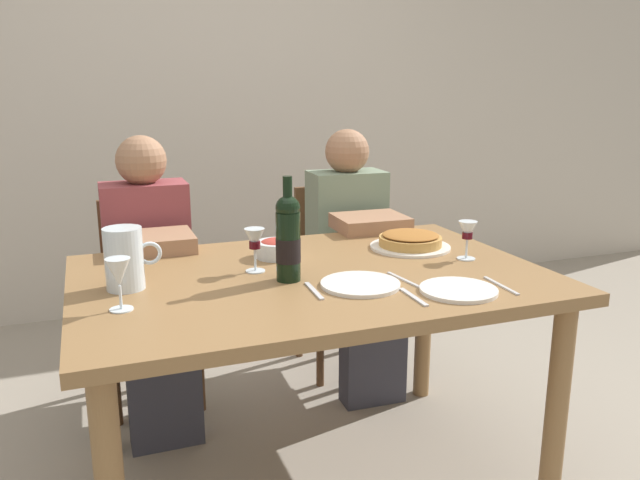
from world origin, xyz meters
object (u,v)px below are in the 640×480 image
at_px(wine_glass_right_diner, 119,274).
at_px(dinner_plate_right_setting, 360,284).
at_px(baked_tart, 410,241).
at_px(chair_right, 337,264).
at_px(diner_right, 355,253).
at_px(water_pitcher, 125,262).
at_px(diner_left, 152,275).
at_px(wine_glass_left_diner, 467,232).
at_px(dinner_plate_left_setting, 458,290).
at_px(salad_bowl, 276,248).
at_px(wine_bottle, 288,238).
at_px(dining_table, 312,300).
at_px(wine_glass_centre, 255,241).
at_px(chair_left, 148,286).

relative_size(wine_glass_right_diner, dinner_plate_right_setting, 0.60).
bearing_deg(dinner_plate_right_setting, baked_tart, 44.15).
relative_size(chair_right, diner_right, 0.75).
relative_size(water_pitcher, chair_right, 0.22).
height_order(diner_left, diner_right, same).
xyz_separation_m(wine_glass_left_diner, wine_glass_right_diner, (-1.16, -0.11, 0.01)).
distance_m(dinner_plate_left_setting, dinner_plate_right_setting, 0.29).
height_order(wine_glass_right_diner, chair_right, wine_glass_right_diner).
bearing_deg(salad_bowl, diner_right, 41.41).
height_order(dinner_plate_left_setting, dinner_plate_right_setting, same).
bearing_deg(wine_glass_left_diner, baked_tart, 118.75).
height_order(wine_bottle, baked_tart, wine_bottle).
distance_m(dinner_plate_right_setting, diner_right, 0.93).
relative_size(water_pitcher, dinner_plate_left_setting, 0.82).
distance_m(dining_table, wine_glass_centre, 0.27).
height_order(salad_bowl, chair_left, chair_left).
distance_m(water_pitcher, baked_tart, 1.04).
xyz_separation_m(salad_bowl, wine_glass_left_diner, (0.62, -0.26, 0.06)).
relative_size(dinner_plate_left_setting, dinner_plate_right_setting, 0.94).
bearing_deg(water_pitcher, wine_glass_left_diner, -3.87).
height_order(dinner_plate_left_setting, chair_left, chair_left).
distance_m(chair_left, diner_left, 0.26).
bearing_deg(water_pitcher, salad_bowl, 18.93).
height_order(dining_table, wine_glass_left_diner, wine_glass_left_diner).
bearing_deg(chair_left, dining_table, 117.33).
xyz_separation_m(baked_tart, wine_glass_left_diner, (0.11, -0.20, 0.07)).
relative_size(wine_glass_left_diner, dinner_plate_left_setting, 0.59).
xyz_separation_m(wine_glass_right_diner, diner_right, (1.05, 0.80, -0.25)).
height_order(wine_glass_left_diner, diner_left, diner_left).
xyz_separation_m(baked_tart, chair_right, (0.00, 0.73, -0.29)).
xyz_separation_m(dinner_plate_left_setting, dinner_plate_right_setting, (-0.25, 0.15, 0.00)).
distance_m(water_pitcher, diner_right, 1.22).
bearing_deg(dinner_plate_right_setting, salad_bowl, 109.97).
relative_size(dinner_plate_left_setting, diner_left, 0.20).
xyz_separation_m(wine_bottle, diner_left, (-0.36, 0.68, -0.28)).
bearing_deg(diner_right, diner_left, 3.73).
xyz_separation_m(dinner_plate_left_setting, chair_left, (-0.79, 1.20, -0.27)).
bearing_deg(dinner_plate_left_setting, diner_right, 83.99).
bearing_deg(diner_left, chair_left, -89.99).
distance_m(wine_glass_right_diner, dinner_plate_left_setting, 0.97).
height_order(baked_tart, diner_left, diner_left).
relative_size(salad_bowl, diner_right, 0.12).
bearing_deg(water_pitcher, wine_glass_right_diner, -98.10).
distance_m(wine_bottle, chair_left, 1.06).
xyz_separation_m(dining_table, wine_glass_left_diner, (0.56, -0.03, 0.19)).
bearing_deg(wine_glass_centre, dinner_plate_left_setting, -38.96).
bearing_deg(chair_right, wine_glass_centre, 54.89).
bearing_deg(wine_glass_centre, dining_table, -25.78).
distance_m(baked_tart, chair_right, 0.79).
xyz_separation_m(dinner_plate_left_setting, chair_right, (0.11, 1.23, -0.27)).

